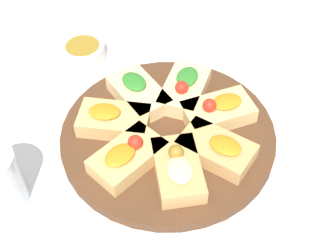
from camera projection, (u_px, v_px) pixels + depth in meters
ground_plane at (168, 139)px, 0.82m from camera, size 3.00×3.00×0.00m
serving_board at (168, 135)px, 0.81m from camera, size 0.37×0.37×0.02m
focaccia_slice_0 at (218, 111)px, 0.81m from camera, size 0.12×0.14×0.05m
focaccia_slice_1 at (184, 89)px, 0.85m from camera, size 0.11×0.14×0.05m
focaccia_slice_2 at (139, 93)px, 0.85m from camera, size 0.14×0.10×0.04m
focaccia_slice_3 at (113, 120)px, 0.80m from camera, size 0.14×0.12×0.04m
focaccia_slice_4 at (128, 156)px, 0.75m from camera, size 0.08×0.13×0.05m
focaccia_slice_5 at (178, 169)px, 0.73m from camera, size 0.14×0.13×0.05m
focaccia_slice_6 at (217, 149)px, 0.76m from camera, size 0.13×0.08×0.04m
plate_left at (158, 11)px, 1.06m from camera, size 0.24×0.24×0.02m
dipping_bowl at (83, 51)px, 0.95m from camera, size 0.09×0.09×0.03m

